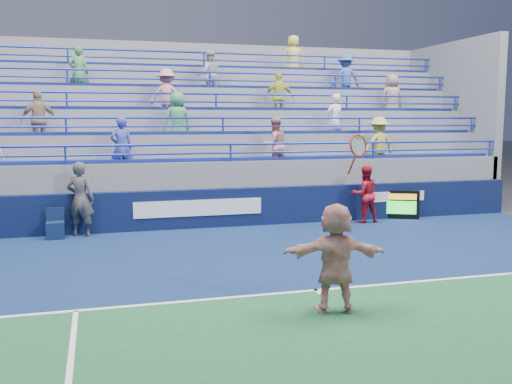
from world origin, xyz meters
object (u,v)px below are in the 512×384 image
object	(u,v)px
ball_girl	(365,194)
tennis_player	(336,257)
judge_chair	(55,229)
serve_speed_board	(398,205)
line_judge	(80,199)

from	to	relation	value
ball_girl	tennis_player	bearing A→B (deg)	60.03
judge_chair	ball_girl	distance (m)	8.71
serve_speed_board	judge_chair	world-z (taller)	serve_speed_board
judge_chair	ball_girl	xyz separation A→B (m)	(8.69, -0.01, 0.60)
ball_girl	judge_chair	bearing A→B (deg)	-0.52
line_judge	serve_speed_board	bearing A→B (deg)	-158.08
tennis_player	line_judge	size ratio (longest dim) A/B	1.43
serve_speed_board	tennis_player	world-z (taller)	tennis_player
line_judge	ball_girl	xyz separation A→B (m)	(8.05, -0.17, -0.14)
ball_girl	serve_speed_board	bearing A→B (deg)	-168.07
serve_speed_board	tennis_player	distance (m)	9.09
line_judge	ball_girl	size ratio (longest dim) A/B	1.16
judge_chair	tennis_player	xyz separation A→B (m)	(4.67, -7.11, 0.63)
tennis_player	ball_girl	world-z (taller)	tennis_player
serve_speed_board	line_judge	distance (m)	9.34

